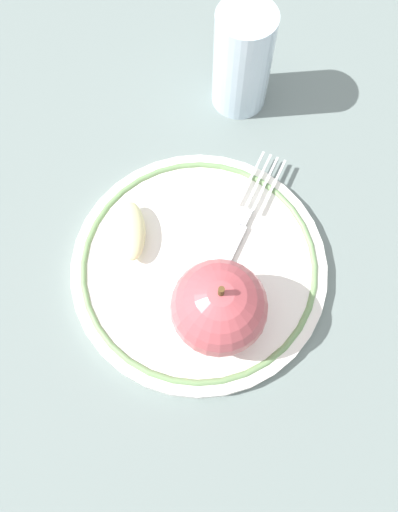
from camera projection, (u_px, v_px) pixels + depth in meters
ground_plane at (194, 254)px, 0.50m from camera, size 2.00×2.00×0.00m
plate at (199, 266)px, 0.48m from camera, size 0.25×0.25×0.02m
apple_red_whole at (219, 308)px, 0.42m from camera, size 0.08×0.08×0.09m
apple_slice_front at (131, 231)px, 0.48m from camera, size 0.06×0.06×0.02m
fork at (235, 238)px, 0.48m from camera, size 0.19×0.09×0.00m
drinking_glass at (242, 61)px, 0.51m from camera, size 0.06×0.06×0.11m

